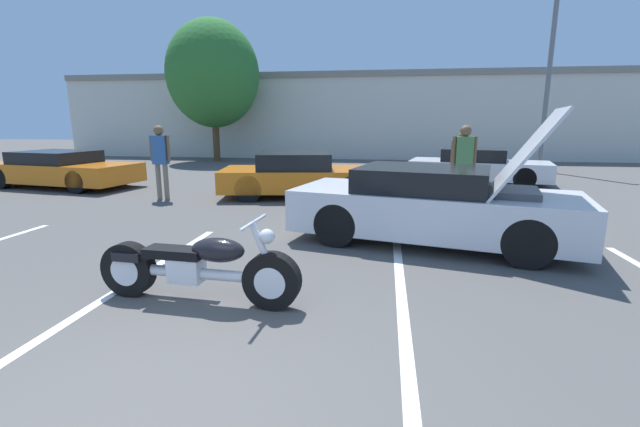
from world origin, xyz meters
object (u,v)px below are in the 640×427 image
Objects in this scene: light_pole at (553,56)px; parked_car_left_row at (61,169)px; motorcycle at (198,268)px; tree_background at (213,74)px; show_car_hood_open at (434,205)px; parked_car_mid_row at (300,175)px; spectator_by_show_car at (464,159)px; parked_car_right_row at (477,167)px; spectator_midground at (160,155)px; spectator_near_motorcycle at (461,160)px.

parked_car_left_row is at bearing -157.23° from light_pole.
motorcycle is at bearing -120.22° from light_pole.
show_car_hood_open is (9.07, -13.49, -3.53)m from tree_background.
spectator_by_show_car is (3.90, -1.16, 0.57)m from parked_car_mid_row.
parked_car_mid_row is (6.08, -9.44, -3.59)m from tree_background.
spectator_by_show_car is at bearing 85.86° from show_car_hood_open.
parked_car_left_row is (-1.29, -8.95, -3.62)m from tree_background.
light_pole is 1.78× the size of parked_car_right_row.
motorcycle is 10.54m from parked_car_left_row.
parked_car_mid_row reaches higher than motorcycle.
spectator_midground is (2.78, -10.48, -3.04)m from tree_background.
spectator_by_show_car is (11.28, -1.66, 0.59)m from parked_car_left_row.
motorcycle is at bearing -123.09° from spectator_by_show_car.
spectator_midground is at bearing 179.00° from spectator_by_show_car.
parked_car_right_row is at bearing 67.61° from motorcycle.
parked_car_mid_row is 2.35× the size of spectator_by_show_car.
motorcycle is 6.81m from spectator_midground.
spectator_midground is (-3.31, -1.03, 0.55)m from parked_car_mid_row.
spectator_midground is (-6.29, 3.01, 0.49)m from show_car_hood_open.
parked_car_right_row reaches higher than motorcycle.
spectator_midground is (-3.53, 5.78, 0.72)m from motorcycle.
light_pole is at bearing 61.85° from spectator_by_show_car.
light_pole is 1.81× the size of parked_car_mid_row.
parked_car_left_row is (-10.36, 4.55, -0.09)m from show_car_hood_open.
spectator_near_motorcycle is at bearing 6.10° from spectator_midground.
parked_car_right_row is at bearing 87.21° from show_car_hood_open.
spectator_midground is (-8.39, -4.14, 0.57)m from parked_car_right_row.
tree_background is at bearing 104.83° from spectator_midground.
spectator_midground is at bearing 125.10° from motorcycle.
parked_car_left_row is at bearing 159.35° from spectator_midground.
parked_car_mid_row is at bearing 139.90° from show_car_hood_open.
motorcycle is at bearing -68.81° from tree_background.
parked_car_mid_row is (-2.98, 4.05, -0.07)m from show_car_hood_open.
light_pole is 4.26× the size of spectator_by_show_car.
motorcycle is 6.79m from spectator_by_show_car.
parked_car_right_row is 0.93× the size of parked_car_left_row.
parked_car_left_row is at bearing -155.57° from parked_car_right_row.
parked_car_right_row is 2.39× the size of spectator_by_show_car.
spectator_near_motorcycle is 0.92m from spectator_by_show_car.
spectator_near_motorcycle is at bearing -43.85° from tree_background.
light_pole is 11.56m from parked_car_mid_row.
spectator_by_show_car is (3.68, 5.65, 0.73)m from motorcycle.
light_pole is 3.42× the size of motorcycle.
light_pole is 1.18× the size of tree_background.
light_pole is 14.54m from spectator_midground.
tree_background is at bearing 163.01° from parked_car_right_row.
parked_car_left_row is (-12.45, -2.61, -0.01)m from parked_car_right_row.
spectator_by_show_car reaches higher than spectator_midground.
show_car_hood_open is at bearing -56.10° from tree_background.
motorcycle is at bearing -121.49° from show_car_hood_open.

